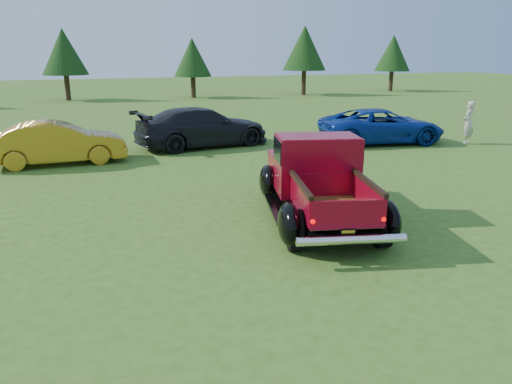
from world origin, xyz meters
The scene contains 10 objects.
ground centered at (0.00, 0.00, 0.00)m, with size 120.00×120.00×0.00m, color #3C5E1B.
tree_mid_left centered at (-3.00, 31.00, 3.38)m, with size 3.20×3.20×5.00m.
tree_mid_right centered at (6.00, 30.00, 2.97)m, with size 2.82×2.82×4.40m.
tree_east centered at (15.00, 29.50, 3.66)m, with size 3.46×3.46×5.40m.
tree_far_east centered at (24.00, 30.50, 3.25)m, with size 3.07×3.07×4.80m.
pickup_truck centered at (2.12, 1.37, 0.84)m, with size 3.15×5.05×1.77m.
show_car_yellow centered at (-3.25, 8.78, 0.68)m, with size 1.44×4.13×1.36m, color #BC8319.
show_car_grey centered at (1.79, 10.18, 0.73)m, with size 2.04×5.03×1.46m, color black.
show_car_blue centered at (8.50, 8.52, 0.66)m, with size 2.20×4.77×1.33m, color navy.
spectator centered at (11.50, 7.22, 0.82)m, with size 0.60×0.39×1.64m, color beige.
Camera 1 is at (-2.64, -7.97, 3.49)m, focal length 35.00 mm.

